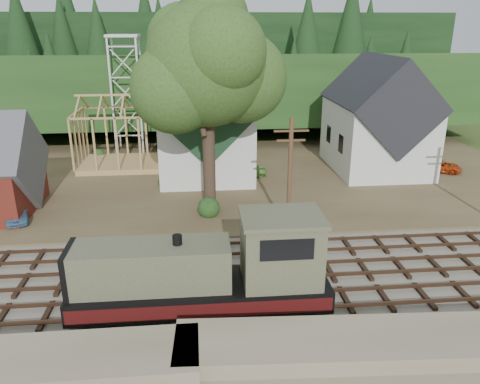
{
  "coord_description": "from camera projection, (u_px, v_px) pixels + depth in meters",
  "views": [
    {
      "loc": [
        1.2,
        -22.79,
        13.42
      ],
      "look_at": [
        3.89,
        6.0,
        3.0
      ],
      "focal_mm": 35.0,
      "sensor_mm": 36.0,
      "label": 1
    }
  ],
  "objects": [
    {
      "name": "ground",
      "position": [
        180.0,
        282.0,
        25.79
      ],
      "size": [
        140.0,
        140.0,
        0.0
      ],
      "primitive_type": "plane",
      "color": "#384C1E",
      "rests_on": "ground"
    },
    {
      "name": "railroad_bed",
      "position": [
        180.0,
        281.0,
        25.76
      ],
      "size": [
        64.0,
        11.0,
        0.16
      ],
      "primitive_type": "cube",
      "color": "#726B5B",
      "rests_on": "ground"
    },
    {
      "name": "village_flat",
      "position": [
        185.0,
        178.0,
        42.6
      ],
      "size": [
        64.0,
        26.0,
        0.3
      ],
      "primitive_type": "cube",
      "color": "brown",
      "rests_on": "ground"
    },
    {
      "name": "hillside",
      "position": [
        188.0,
        126.0,
        65.13
      ],
      "size": [
        70.0,
        28.96,
        12.74
      ],
      "primitive_type": "cube",
      "rotation": [
        -0.17,
        0.0,
        0.0
      ],
      "color": "#1E3F19",
      "rests_on": "ground"
    },
    {
      "name": "ridge",
      "position": [
        189.0,
        107.0,
        80.12
      ],
      "size": [
        80.0,
        20.0,
        12.0
      ],
      "primitive_type": "cube",
      "color": "black",
      "rests_on": "ground"
    },
    {
      "name": "church",
      "position": [
        206.0,
        120.0,
        42.64
      ],
      "size": [
        8.4,
        15.17,
        13.0
      ],
      "color": "silver",
      "rests_on": "village_flat"
    },
    {
      "name": "farmhouse",
      "position": [
        378.0,
        121.0,
        43.51
      ],
      "size": [
        8.4,
        10.8,
        10.6
      ],
      "color": "silver",
      "rests_on": "village_flat"
    },
    {
      "name": "timber_frame",
      "position": [
        122.0,
        136.0,
        44.77
      ],
      "size": [
        8.2,
        6.2,
        6.99
      ],
      "color": "tan",
      "rests_on": "village_flat"
    },
    {
      "name": "lattice_tower",
      "position": [
        125.0,
        59.0,
        48.09
      ],
      "size": [
        3.2,
        3.2,
        12.12
      ],
      "color": "silver",
      "rests_on": "village_flat"
    },
    {
      "name": "big_tree",
      "position": [
        209.0,
        74.0,
        31.96
      ],
      "size": [
        10.9,
        8.4,
        14.7
      ],
      "color": "#38281E",
      "rests_on": "village_flat"
    },
    {
      "name": "telegraph_pole_near",
      "position": [
        290.0,
        176.0,
        29.83
      ],
      "size": [
        2.2,
        0.28,
        8.0
      ],
      "color": "#4C331E",
      "rests_on": "ground"
    },
    {
      "name": "locomotive",
      "position": [
        210.0,
        273.0,
        22.39
      ],
      "size": [
        12.23,
        3.06,
        4.88
      ],
      "color": "black",
      "rests_on": "railroad_bed"
    },
    {
      "name": "car_blue",
      "position": [
        16.0,
        212.0,
        32.98
      ],
      "size": [
        2.58,
        3.99,
        1.26
      ],
      "primitive_type": "imported",
      "rotation": [
        0.0,
        0.0,
        0.32
      ],
      "color": "#517EAE",
      "rests_on": "village_flat"
    },
    {
      "name": "car_red",
      "position": [
        440.0,
        166.0,
        43.91
      ],
      "size": [
        4.23,
        3.38,
        1.07
      ],
      "primitive_type": "imported",
      "rotation": [
        0.0,
        0.0,
        1.08
      ],
      "color": "#C2390F",
      "rests_on": "village_flat"
    }
  ]
}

